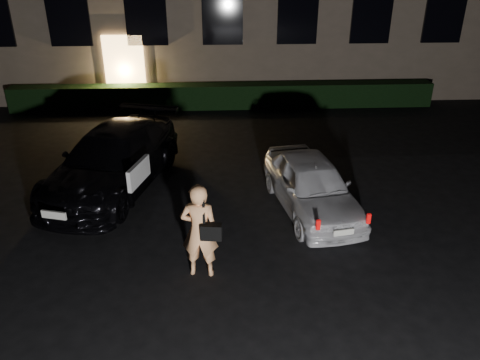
{
  "coord_description": "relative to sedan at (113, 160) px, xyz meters",
  "views": [
    {
      "loc": [
        -0.31,
        -5.92,
        5.06
      ],
      "look_at": [
        0.12,
        2.0,
        1.2
      ],
      "focal_mm": 35.0,
      "sensor_mm": 36.0,
      "label": 1
    }
  ],
  "objects": [
    {
      "name": "ground",
      "position": [
        2.73,
        -4.27,
        -0.69
      ],
      "size": [
        80.0,
        80.0,
        0.0
      ],
      "primitive_type": "plane",
      "color": "black",
      "rests_on": "ground"
    },
    {
      "name": "hedge",
      "position": [
        2.73,
        6.23,
        -0.27
      ],
      "size": [
        15.0,
        0.7,
        0.85
      ],
      "primitive_type": "cube",
      "color": "black",
      "rests_on": "ground"
    },
    {
      "name": "sedan",
      "position": [
        0.0,
        0.0,
        0.0
      ],
      "size": [
        3.16,
        5.12,
        1.39
      ],
      "rotation": [
        0.0,
        0.0,
        -0.27
      ],
      "color": "black",
      "rests_on": "ground"
    },
    {
      "name": "hatch",
      "position": [
        4.44,
        -1.35,
        -0.1
      ],
      "size": [
        1.95,
        3.66,
        1.18
      ],
      "rotation": [
        0.0,
        0.0,
        0.17
      ],
      "color": "silver",
      "rests_on": "ground"
    },
    {
      "name": "man",
      "position": [
        2.11,
        -3.5,
        0.18
      ],
      "size": [
        0.72,
        0.49,
        1.73
      ],
      "rotation": [
        0.0,
        0.0,
        3.02
      ],
      "color": "#FFB072",
      "rests_on": "ground"
    }
  ]
}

